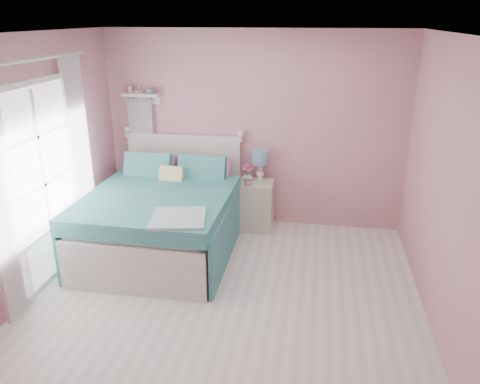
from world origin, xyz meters
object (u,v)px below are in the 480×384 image
(nightstand, at_px, (256,205))
(teacup, at_px, (248,183))
(vase, at_px, (248,176))
(table_lamp, at_px, (260,159))
(bed, at_px, (163,219))

(nightstand, xyz_separation_m, teacup, (-0.08, -0.14, 0.37))
(vase, relative_size, teacup, 1.55)
(table_lamp, xyz_separation_m, vase, (-0.16, -0.07, -0.22))
(bed, height_order, table_lamp, bed)
(bed, bearing_deg, nightstand, 39.27)
(nightstand, distance_m, teacup, 0.40)
(vase, bearing_deg, bed, -138.18)
(teacup, bearing_deg, bed, -144.95)
(table_lamp, relative_size, teacup, 4.50)
(table_lamp, bearing_deg, teacup, -119.18)
(vase, bearing_deg, teacup, -78.68)
(bed, bearing_deg, table_lamp, 40.83)
(vase, bearing_deg, nightstand, -5.35)
(table_lamp, relative_size, vase, 2.91)
(nightstand, relative_size, vase, 4.57)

